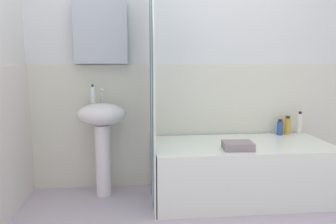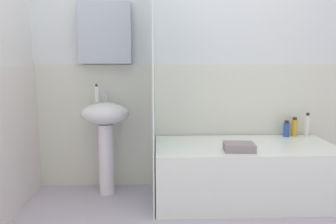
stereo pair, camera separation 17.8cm
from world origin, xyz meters
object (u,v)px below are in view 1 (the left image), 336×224
(sink, at_px, (102,128))
(towel_folded, at_px, (238,146))
(shampoo_bottle, at_px, (287,126))
(body_wash_bottle, at_px, (300,123))
(bathtub, at_px, (241,170))
(conditioner_bottle, at_px, (280,128))
(soap_dispenser, at_px, (93,94))

(sink, bearing_deg, towel_folded, -18.15)
(sink, distance_m, towel_folded, 1.21)
(shampoo_bottle, bearing_deg, towel_folded, -142.52)
(sink, xyz_separation_m, body_wash_bottle, (1.93, 0.12, -0.01))
(sink, distance_m, body_wash_bottle, 1.94)
(bathtub, distance_m, conditioner_bottle, 0.65)
(towel_folded, bearing_deg, soap_dispenser, 160.15)
(sink, height_order, shampoo_bottle, sink)
(sink, distance_m, soap_dispenser, 0.32)
(soap_dispenser, bearing_deg, body_wash_bottle, 1.49)
(sink, relative_size, body_wash_bottle, 3.73)
(conditioner_bottle, bearing_deg, body_wash_bottle, 2.38)
(soap_dispenser, distance_m, towel_folded, 1.37)
(soap_dispenser, bearing_deg, bathtub, -10.63)
(body_wash_bottle, xyz_separation_m, towel_folded, (-0.79, -0.50, -0.08))
(bathtub, xyz_separation_m, body_wash_bottle, (0.69, 0.30, 0.36))
(sink, bearing_deg, conditioner_bottle, 3.68)
(conditioner_bottle, bearing_deg, shampoo_bottle, 16.04)
(soap_dispenser, xyz_separation_m, body_wash_bottle, (2.02, 0.05, -0.32))
(bathtub, height_order, conditioner_bottle, conditioner_bottle)
(sink, xyz_separation_m, shampoo_bottle, (1.82, 0.14, -0.04))
(conditioner_bottle, bearing_deg, soap_dispenser, -178.62)
(body_wash_bottle, bearing_deg, shampoo_bottle, 171.70)
(shampoo_bottle, distance_m, towel_folded, 0.85)
(shampoo_bottle, height_order, conditioner_bottle, shampoo_bottle)
(soap_dispenser, height_order, towel_folded, soap_dispenser)
(bathtub, xyz_separation_m, towel_folded, (-0.10, -0.19, 0.29))
(soap_dispenser, relative_size, shampoo_bottle, 0.90)
(body_wash_bottle, bearing_deg, towel_folded, -147.75)
(body_wash_bottle, relative_size, conditioner_bottle, 1.46)
(sink, height_order, bathtub, sink)
(shampoo_bottle, bearing_deg, soap_dispenser, -177.91)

